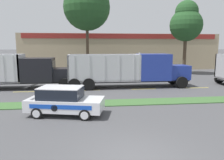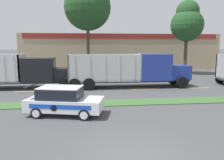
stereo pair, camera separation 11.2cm
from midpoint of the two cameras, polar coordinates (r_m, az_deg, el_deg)
name	(u,v)px [view 2 (the right image)]	position (r m, az deg, el deg)	size (l,w,h in m)	color
ground_plane	(133,158)	(8.54, 5.95, -19.51)	(600.00, 600.00, 0.00)	#474749
grass_verge	(111,103)	(15.77, -0.08, -5.97)	(120.00, 1.79, 0.06)	#3D6633
centre_line_3	(27,92)	(21.17, -21.10, -2.83)	(2.40, 0.14, 0.01)	yellow
centre_line_4	(87,90)	(20.46, -6.31, -2.68)	(2.40, 0.14, 0.01)	yellow
centre_line_5	(144,89)	(21.15, 8.49, -2.35)	(2.40, 0.14, 0.01)	yellow
centre_line_6	(197,88)	(23.11, 21.56, -1.92)	(2.40, 0.14, 0.01)	yellow
dump_truck_mid	(142,70)	(21.96, 7.92, 2.55)	(12.04, 2.61, 3.48)	black
dump_truck_trail	(28,72)	(22.54, -21.01, 1.90)	(11.23, 2.66, 3.32)	black
rally_car	(64,101)	(13.30, -12.28, -5.27)	(4.75, 2.84, 1.72)	white
store_building_backdrop	(119,51)	(43.17, 1.81, 7.50)	(34.48, 12.10, 6.20)	tan
tree_behind_left	(187,22)	(34.08, 19.11, 14.12)	(4.64, 4.64, 10.56)	#473828
tree_behind_centre	(87,2)	(31.90, -6.32, 19.55)	(6.43, 6.43, 14.23)	#473828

